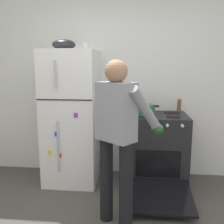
% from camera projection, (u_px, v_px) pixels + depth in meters
% --- Properties ---
extents(kitchen_wall_back, '(6.00, 0.10, 2.70)m').
position_uv_depth(kitchen_wall_back, '(116.00, 80.00, 3.61)').
color(kitchen_wall_back, white).
rests_on(kitchen_wall_back, ground).
extents(refrigerator, '(0.68, 0.72, 1.75)m').
position_uv_depth(refrigerator, '(72.00, 117.00, 3.37)').
color(refrigerator, white).
rests_on(refrigerator, ground).
extents(stove_range, '(0.76, 1.23, 0.94)m').
position_uv_depth(stove_range, '(156.00, 151.00, 3.31)').
color(stove_range, black).
rests_on(stove_range, ground).
extents(person_cook, '(0.66, 0.70, 1.60)m').
position_uv_depth(person_cook, '(119.00, 130.00, 2.37)').
color(person_cook, black).
rests_on(person_cook, ground).
extents(red_pot, '(0.35, 0.25, 0.13)m').
position_uv_depth(red_pot, '(145.00, 110.00, 3.20)').
color(red_pot, '#236638').
rests_on(red_pot, stove_range).
extents(coffee_mug, '(0.11, 0.08, 0.10)m').
position_uv_depth(coffee_mug, '(85.00, 46.00, 3.24)').
color(coffee_mug, silver).
rests_on(coffee_mug, refrigerator).
extents(pepper_mill, '(0.05, 0.05, 0.17)m').
position_uv_depth(pepper_mill, '(179.00, 106.00, 3.40)').
color(pepper_mill, brown).
rests_on(pepper_mill, stove_range).
extents(mixing_bowl, '(0.29, 0.29, 0.13)m').
position_uv_depth(mixing_bowl, '(64.00, 45.00, 3.22)').
color(mixing_bowl, black).
rests_on(mixing_bowl, refrigerator).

